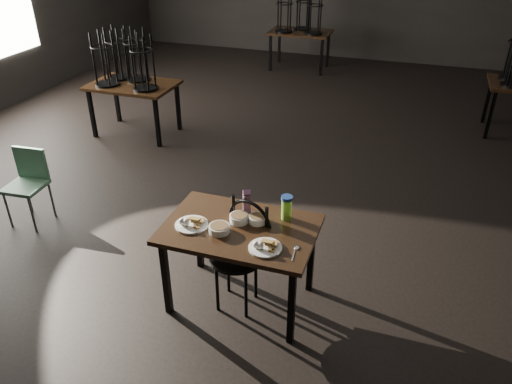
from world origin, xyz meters
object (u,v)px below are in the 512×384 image
(juice_carton, at_px, (247,204))
(school_chair, at_px, (28,179))
(main_table, at_px, (240,235))
(bentwood_chair, at_px, (242,246))
(water_bottle, at_px, (287,207))

(juice_carton, bearing_deg, school_chair, 172.64)
(main_table, height_order, juice_carton, juice_carton)
(bentwood_chair, bearing_deg, school_chair, -173.61)
(water_bottle, bearing_deg, main_table, -142.92)
(water_bottle, height_order, school_chair, water_bottle)
(juice_carton, bearing_deg, bentwood_chair, -86.36)
(main_table, height_order, water_bottle, water_bottle)
(main_table, bearing_deg, water_bottle, 37.08)
(main_table, relative_size, school_chair, 1.52)
(school_chair, bearing_deg, bentwood_chair, -15.33)
(juice_carton, relative_size, bentwood_chair, 0.26)
(school_chair, bearing_deg, juice_carton, -11.72)
(school_chair, bearing_deg, main_table, -15.75)
(water_bottle, distance_m, school_chair, 2.88)
(main_table, bearing_deg, juice_carton, 91.93)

